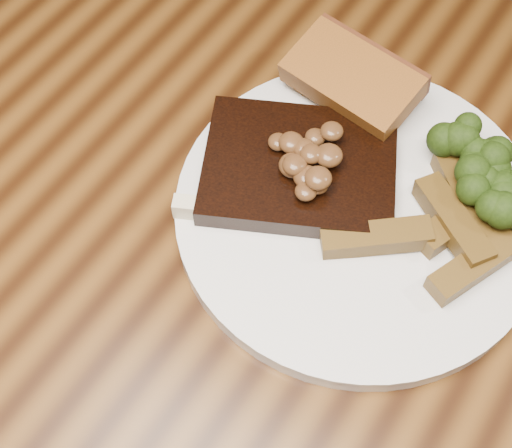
{
  "coord_description": "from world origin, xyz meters",
  "views": [
    {
      "loc": [
        0.14,
        -0.23,
        1.24
      ],
      "look_at": [
        -0.01,
        -0.01,
        0.78
      ],
      "focal_mm": 50.0,
      "sensor_mm": 36.0,
      "label": 1
    }
  ],
  "objects": [
    {
      "name": "dining_table",
      "position": [
        0.0,
        0.0,
        0.66
      ],
      "size": [
        1.6,
        0.9,
        0.75
      ],
      "color": "#543210",
      "rests_on": "ground"
    },
    {
      "name": "plate",
      "position": [
        0.04,
        0.06,
        0.76
      ],
      "size": [
        0.32,
        0.32,
        0.01
      ],
      "primitive_type": "cylinder",
      "rotation": [
        0.0,
        0.0,
        0.13
      ],
      "color": "white",
      "rests_on": "dining_table"
    },
    {
      "name": "steak",
      "position": [
        -0.01,
        0.05,
        0.77
      ],
      "size": [
        0.18,
        0.17,
        0.02
      ],
      "primitive_type": "cube",
      "rotation": [
        0.0,
        0.0,
        0.46
      ],
      "color": "black",
      "rests_on": "plate"
    },
    {
      "name": "steak_bone",
      "position": [
        -0.01,
        0.0,
        0.77
      ],
      "size": [
        0.13,
        0.07,
        0.02
      ],
      "primitive_type": "cube",
      "rotation": [
        0.0,
        0.0,
        0.46
      ],
      "color": "beige",
      "rests_on": "plate"
    },
    {
      "name": "mushroom_pile",
      "position": [
        -0.01,
        0.06,
        0.8
      ],
      "size": [
        0.06,
        0.06,
        0.03
      ],
      "primitive_type": null,
      "color": "#54311A",
      "rests_on": "steak"
    },
    {
      "name": "garlic_bread",
      "position": [
        -0.01,
        0.14,
        0.77
      ],
      "size": [
        0.11,
        0.07,
        0.02
      ],
      "primitive_type": "cube",
      "rotation": [
        0.0,
        0.0,
        -0.12
      ],
      "color": "#924B1A",
      "rests_on": "plate"
    },
    {
      "name": "potato_wedges",
      "position": [
        0.11,
        0.06,
        0.77
      ],
      "size": [
        0.11,
        0.11,
        0.02
      ],
      "primitive_type": null,
      "color": "brown",
      "rests_on": "plate"
    },
    {
      "name": "broccoli_cluster",
      "position": [
        0.11,
        0.12,
        0.78
      ],
      "size": [
        0.08,
        0.08,
        0.04
      ],
      "primitive_type": null,
      "color": "#233A0D",
      "rests_on": "plate"
    }
  ]
}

